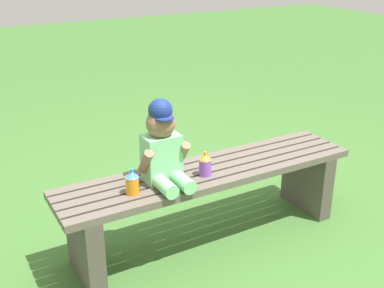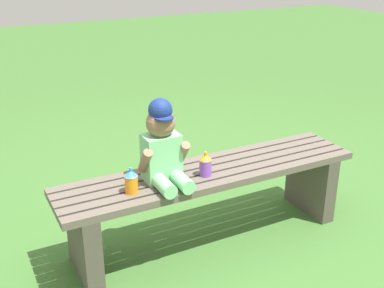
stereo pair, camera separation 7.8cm
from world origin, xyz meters
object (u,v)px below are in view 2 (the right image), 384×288
sippy_cup_left (131,181)px  sippy_cup_right (205,164)px  child_figure (163,147)px  park_bench (210,193)px

sippy_cup_left → sippy_cup_right: size_ratio=1.00×
child_figure → sippy_cup_left: (-0.18, -0.04, -0.12)m
child_figure → sippy_cup_right: size_ratio=3.26×
park_bench → child_figure: (-0.26, -0.01, 0.31)m
park_bench → sippy_cup_left: (-0.44, -0.05, 0.19)m
park_bench → child_figure: bearing=-177.9°
sippy_cup_right → child_figure: bearing=169.3°
park_bench → sippy_cup_left: size_ratio=12.70×
park_bench → sippy_cup_left: bearing=-173.7°
park_bench → sippy_cup_left: 0.48m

